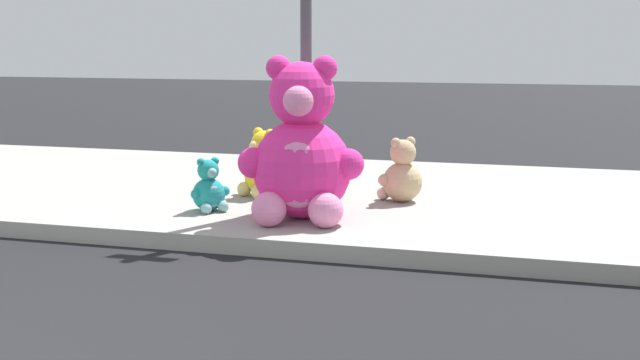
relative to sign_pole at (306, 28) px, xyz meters
The scene contains 7 objects.
sidewalk 2.19m from the sign_pole, 141.29° to the left, with size 28.00×4.40×0.15m, color #9E9B93.
sign_pole is the anchor object (origin of this frame).
plush_pink_large 1.27m from the sign_pole, 77.93° to the right, with size 1.11×1.02×1.46m.
plush_tan 1.73m from the sign_pole, 24.82° to the left, with size 0.46×0.46×0.65m.
plush_yellow 1.55m from the sign_pole, 151.15° to the left, with size 0.48×0.51×0.70m.
plush_teal 1.77m from the sign_pole, 147.44° to the right, with size 0.36×0.36×0.51m.
plush_brown 1.59m from the sign_pole, 94.48° to the left, with size 0.39×0.42×0.56m.
Camera 1 is at (3.08, -2.70, 1.73)m, focal length 43.27 mm.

